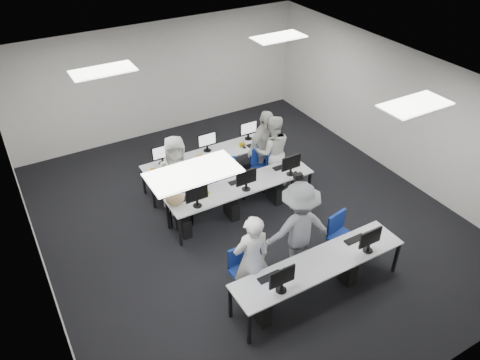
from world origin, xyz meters
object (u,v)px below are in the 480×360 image
chair_4 (264,175)px  chair_2 (180,207)px  chair_1 (342,246)px  chair_6 (217,183)px  chair_5 (185,197)px  student_0 (252,260)px  desk_mid (242,187)px  student_3 (265,147)px  photographer (298,229)px  desk_front (319,265)px  chair_7 (267,170)px  chair_3 (231,186)px  chair_0 (245,280)px  student_2 (177,176)px  student_1 (272,151)px

chair_4 → chair_2: bearing=167.0°
chair_1 → chair_6: (-1.06, 3.04, -0.04)m
chair_5 → student_0: student_0 is taller
desk_mid → chair_4: bearing=33.3°
chair_6 → student_3: 1.35m
chair_6 → chair_4: bearing=-0.3°
photographer → desk_mid: bearing=-76.7°
desk_front → chair_1: bearing=26.0°
chair_7 → chair_5: bearing=166.8°
chair_7 → chair_1: bearing=-106.6°
chair_3 → student_3: 1.18m
student_0 → student_3: student_3 is taller
chair_0 → desk_front: bearing=-31.7°
chair_5 → photographer: bearing=-53.9°
desk_front → chair_3: bearing=88.5°
chair_5 → student_3: (2.04, 0.06, 0.62)m
chair_4 → photographer: bearing=-126.3°
chair_4 → student_2: 2.14m
student_1 → desk_mid: bearing=48.7°
chair_1 → student_1: (0.22, 2.77, 0.55)m
chair_4 → chair_7: size_ratio=1.02×
chair_0 → chair_5: (0.11, 2.71, -0.01)m
chair_0 → chair_2: chair_2 is taller
chair_7 → photographer: photographer is taller
chair_1 → chair_3: bearing=96.1°
chair_1 → chair_7: bearing=75.3°
desk_front → student_1: bearing=70.3°
student_0 → student_2: 2.87m
chair_1 → chair_3: 2.89m
chair_3 → chair_5: bearing=174.9°
desk_front → chair_1: (0.93, 0.45, -0.37)m
desk_front → student_2: 3.55m
student_3 → chair_7: bearing=-73.0°
chair_3 → student_3: (0.99, 0.20, 0.61)m
chair_2 → chair_4: 2.16m
chair_0 → chair_5: 2.71m
chair_5 → student_2: student_2 is taller
chair_0 → student_0: 0.62m
student_0 → chair_3: bearing=-107.6°
photographer → chair_4: bearing=-97.7°
desk_mid → student_0: (-1.04, -2.11, 0.21)m
desk_front → chair_4: bearing=73.7°
chair_3 → student_1: student_1 is taller
desk_front → chair_3: (0.08, 3.21, -0.39)m
desk_front → chair_1: 1.10m
student_2 → chair_7: bearing=15.2°
chair_5 → chair_0: bearing=-77.2°
student_0 → desk_mid: bearing=-111.4°
chair_6 → student_2: 1.18m
chair_0 → chair_5: size_ratio=1.02×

